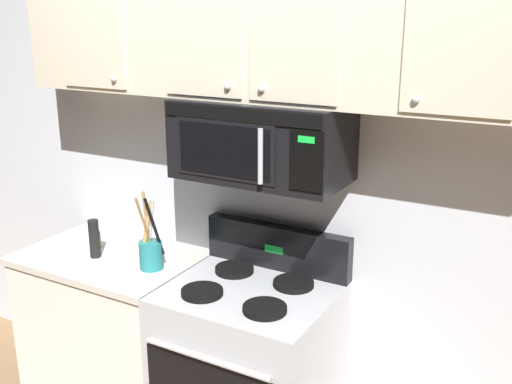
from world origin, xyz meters
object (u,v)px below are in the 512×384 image
object	(u,v)px
over_range_microwave	(262,140)
spice_jar	(97,240)
stove_range	(249,372)
pepper_mill	(94,239)
salt_shaker	(144,247)
utensil_crock_teal	(151,250)

from	to	relation	value
over_range_microwave	spice_jar	distance (m)	1.15
stove_range	spice_jar	size ratio (longest dim) A/B	11.88
pepper_mill	salt_shaker	bearing A→B (deg)	32.54
stove_range	over_range_microwave	xyz separation A→B (m)	(-0.00, 0.12, 1.11)
stove_range	over_range_microwave	size ratio (longest dim) A/B	1.47
pepper_mill	spice_jar	xyz separation A→B (m)	(-0.08, 0.09, -0.05)
over_range_microwave	spice_jar	xyz separation A→B (m)	(-0.96, -0.08, -0.63)
over_range_microwave	pepper_mill	bearing A→B (deg)	-168.93
spice_jar	over_range_microwave	bearing A→B (deg)	4.99
stove_range	spice_jar	distance (m)	1.07
over_range_microwave	utensil_crock_teal	distance (m)	0.81
over_range_microwave	salt_shaker	size ratio (longest dim) A/B	7.64
stove_range	pepper_mill	distance (m)	1.04
utensil_crock_teal	stove_range	bearing A→B (deg)	3.04
pepper_mill	spice_jar	distance (m)	0.13
utensil_crock_teal	pepper_mill	distance (m)	0.35
over_range_microwave	salt_shaker	bearing A→B (deg)	-176.74
pepper_mill	stove_range	bearing A→B (deg)	3.67
utensil_crock_teal	salt_shaker	size ratio (longest dim) A/B	3.90
stove_range	pepper_mill	xyz separation A→B (m)	(-0.89, -0.06, 0.53)
utensil_crock_teal	salt_shaker	distance (m)	0.18
salt_shaker	spice_jar	size ratio (longest dim) A/B	1.06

